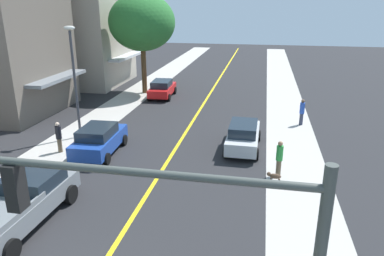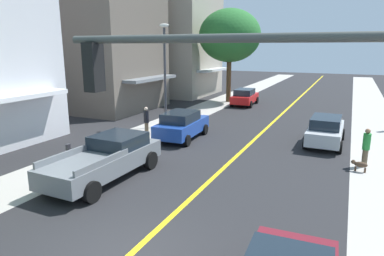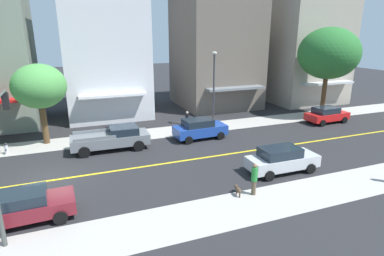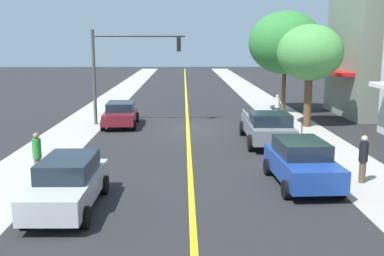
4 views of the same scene
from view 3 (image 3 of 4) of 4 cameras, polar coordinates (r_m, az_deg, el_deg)
name	(u,v)px [view 3 (image 3 of 4)]	position (r m, az deg, el deg)	size (l,w,h in m)	color
ground_plane	(49,181)	(20.88, -24.22, -8.61)	(140.00, 140.00, 0.00)	#262628
sidewalk_left	(53,145)	(27.19, -23.69, -2.74)	(3.07, 126.00, 0.01)	#ADA8A0
sidewalk_right	(43,251)	(14.96, -25.23, -19.30)	(3.07, 126.00, 0.01)	#ADA8A0
road_centerline_stripe	(49,181)	(20.88, -24.22, -8.61)	(0.20, 126.00, 0.00)	yellow
brick_apartment_block	(103,43)	(34.53, -15.61, 14.51)	(9.76, 8.34, 14.82)	silver
tan_rowhouse	(215,47)	(37.98, 4.21, 14.24)	(10.53, 8.72, 13.53)	#665B51
pale_office_building	(295,45)	(43.97, 18.01, 14.03)	(12.77, 9.08, 13.84)	#A39989
street_tree_left_near	(329,54)	(35.01, 23.31, 12.16)	(5.95, 5.95, 8.97)	brown
street_tree_left_far	(39,87)	(26.79, -25.71, 6.70)	(3.95, 3.95, 6.22)	brown
fire_hydrant	(6,149)	(26.51, -30.36, -3.19)	(0.44, 0.24, 0.85)	silver
parking_meter	(107,132)	(26.16, -15.06, -0.61)	(0.12, 0.18, 1.31)	#4C4C51
street_lamp	(214,82)	(28.44, 3.95, 8.20)	(0.70, 0.36, 6.86)	#38383D
red_sedan_left_curb	(327,115)	(33.40, 22.99, 2.23)	(2.15, 4.30, 1.55)	red
silver_sedan_right_curb	(282,159)	(20.70, 15.79, -5.41)	(1.99, 4.56, 1.61)	#B7BABF
maroon_sedan_right_curb	(25,206)	(16.90, -27.81, -12.24)	(2.21, 4.32, 1.48)	maroon
blue_sedan_left_curb	(200,129)	(26.11, 1.37, -0.10)	(2.23, 4.36, 1.65)	#1E429E
grey_pickup_truck	(113,138)	(24.41, -14.04, -1.77)	(2.43, 5.69, 1.71)	slate
pedestrian_green_shirt	(254,178)	(17.48, 11.10, -8.82)	(0.33, 0.33, 1.81)	brown
pedestrian_black_shirt	(187,120)	(28.09, -0.87, 1.36)	(0.32, 0.32, 1.79)	brown
small_dog	(238,190)	(17.53, 8.24, -10.89)	(0.69, 0.30, 0.51)	#4C3828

